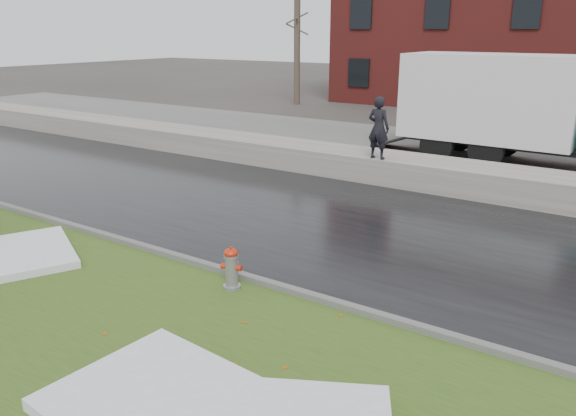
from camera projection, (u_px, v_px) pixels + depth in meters
The scene contains 13 objects.
ground at pixel (186, 296), 9.18m from camera, with size 120.00×120.00×0.00m, color #47423D.
verge at pixel (126, 327), 8.18m from camera, with size 60.00×4.50×0.04m, color #32511B.
road at pixel (324, 221), 12.74m from camera, with size 60.00×7.00×0.03m, color black.
parking_lot at pixel (447, 155), 19.49m from camera, with size 60.00×9.00×0.03m, color slate.
curb at pixel (225, 272), 9.95m from camera, with size 60.00×0.15×0.14m, color slate.
snowbank at pixel (398, 169), 15.97m from camera, with size 60.00×1.60×0.75m, color #A39E95.
bg_tree_left at pixel (297, 45), 31.96m from camera, with size 1.40×1.62×6.50m.
bg_tree_center at pixel (423, 45), 31.96m from camera, with size 1.40×1.62×6.50m.
fire_hydrant at pixel (231, 266), 9.27m from camera, with size 0.37×0.34×0.74m.
box_truck at pixel (526, 108), 17.53m from camera, with size 10.35×2.62×3.45m.
worker at pixel (378, 128), 15.33m from camera, with size 0.62×0.41×1.71m, color black.
snow_patch_near at pixel (167, 406), 6.31m from camera, with size 2.60×2.00×0.16m, color white.
snow_patch_far at pixel (26, 253), 10.67m from camera, with size 2.20×1.60×0.14m, color white.
Camera 1 is at (6.00, -5.99, 4.16)m, focal length 35.00 mm.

